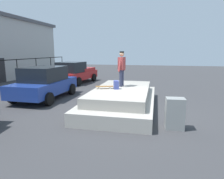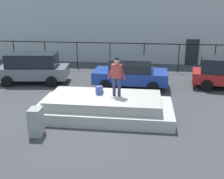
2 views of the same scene
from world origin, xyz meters
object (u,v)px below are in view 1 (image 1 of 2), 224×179
(car_blue_sedan_mid, at_px, (44,83))
(skateboarder, at_px, (122,67))
(utility_box, at_px, (175,114))
(car_red_pickup_far, at_px, (75,72))
(skateboard, at_px, (104,87))
(backpack, at_px, (116,85))

(car_blue_sedan_mid, bearing_deg, skateboarder, -94.29)
(utility_box, bearing_deg, skateboarder, 35.61)
(skateboarder, xyz_separation_m, utility_box, (-2.73, -2.25, -1.31))
(car_blue_sedan_mid, bearing_deg, car_red_pickup_far, 5.32)
(skateboard, height_order, car_blue_sedan_mid, car_blue_sedan_mid)
(car_blue_sedan_mid, xyz_separation_m, utility_box, (-3.06, -6.52, -0.35))
(skateboarder, bearing_deg, backpack, 172.40)
(skateboarder, distance_m, car_blue_sedan_mid, 4.39)
(backpack, height_order, car_blue_sedan_mid, car_blue_sedan_mid)
(skateboard, bearing_deg, car_blue_sedan_mid, 72.65)
(utility_box, bearing_deg, backpack, 46.45)
(backpack, bearing_deg, skateboarder, -29.34)
(skateboard, relative_size, utility_box, 0.77)
(skateboard, height_order, backpack, backpack)
(car_red_pickup_far, distance_m, utility_box, 11.10)
(backpack, bearing_deg, car_blue_sedan_mid, 53.48)
(backpack, height_order, car_red_pickup_far, car_red_pickup_far)
(skateboard, xyz_separation_m, car_red_pickup_far, (6.66, 4.16, -0.13))
(skateboarder, distance_m, skateboard, 1.33)
(car_red_pickup_far, bearing_deg, utility_box, -140.65)
(skateboard, distance_m, backpack, 0.54)
(backpack, bearing_deg, car_red_pickup_far, 13.52)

